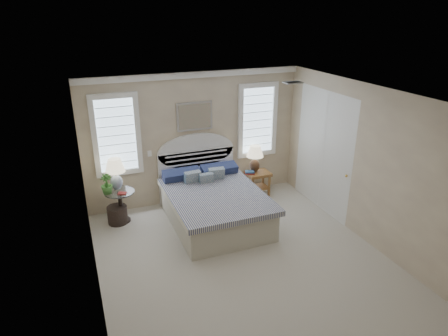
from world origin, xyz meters
TOP-DOWN VIEW (x-y plane):
  - floor at (0.00, 0.00)m, footprint 4.50×5.00m
  - ceiling at (0.00, 0.00)m, footprint 4.50×5.00m
  - wall_back at (0.00, 2.50)m, footprint 4.50×0.02m
  - wall_left at (-2.25, 0.00)m, footprint 0.02×5.00m
  - wall_right at (2.25, 0.00)m, footprint 0.02×5.00m
  - crown_molding at (0.00, 2.46)m, footprint 4.50×0.08m
  - hvac_vent at (1.20, 0.80)m, footprint 0.30×0.20m
  - switch_plate at (-0.95, 2.48)m, footprint 0.08×0.01m
  - window_left at (-1.55, 2.48)m, footprint 0.90×0.06m
  - window_right at (1.40, 2.48)m, footprint 0.90×0.06m
  - painting at (0.00, 2.46)m, footprint 0.74×0.04m
  - closet_door at (2.23, 1.20)m, footprint 0.02×1.80m
  - bed at (0.00, 1.46)m, footprint 1.72×2.28m
  - side_table_left at (-1.65, 2.05)m, footprint 0.56×0.56m
  - nightstand_right at (1.30, 2.15)m, footprint 0.50×0.40m
  - floor_pot at (-1.73, 2.02)m, footprint 0.43×0.43m
  - lamp_left at (-1.67, 2.20)m, footprint 0.40×0.40m
  - lamp_right at (1.26, 2.25)m, footprint 0.40×0.40m
  - potted_plant at (-1.86, 2.04)m, footprint 0.27×0.27m
  - books_left at (-1.61, 1.93)m, footprint 0.18×0.15m
  - books_right at (1.10, 2.16)m, footprint 0.24×0.20m

SIDE VIEW (x-z plane):
  - floor at x=0.00m, z-range -0.01..0.01m
  - floor_pot at x=-1.73m, z-range 0.00..0.34m
  - bed at x=0.00m, z-range -0.35..1.12m
  - nightstand_right at x=1.30m, z-range 0.12..0.65m
  - side_table_left at x=-1.65m, z-range 0.07..0.70m
  - books_right at x=1.10m, z-range 0.53..0.58m
  - books_left at x=-1.61m, z-range 0.63..0.65m
  - potted_plant at x=-1.86m, z-range 0.63..1.01m
  - lamp_right at x=1.26m, z-range 0.59..1.18m
  - lamp_left at x=-1.67m, z-range 0.70..1.31m
  - switch_plate at x=-0.95m, z-range 1.09..1.21m
  - closet_door at x=2.23m, z-range 0.00..2.40m
  - wall_back at x=0.00m, z-range 0.00..2.70m
  - wall_left at x=-2.25m, z-range 0.00..2.70m
  - wall_right at x=2.25m, z-range 0.00..2.70m
  - window_left at x=-1.55m, z-range 0.80..2.40m
  - window_right at x=1.40m, z-range 0.80..2.40m
  - painting at x=0.00m, z-range 1.53..2.11m
  - crown_molding at x=0.00m, z-range 2.58..2.70m
  - hvac_vent at x=1.20m, z-range 2.67..2.69m
  - ceiling at x=0.00m, z-range 2.70..2.71m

